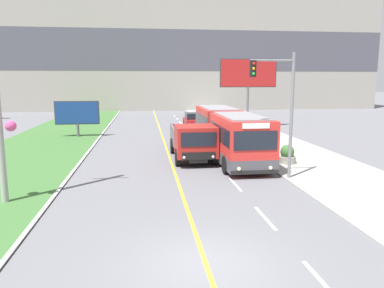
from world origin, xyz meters
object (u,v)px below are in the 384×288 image
object	(u,v)px
traffic_light_mast	(280,100)
dump_truck	(194,142)
planter_round_near	(287,155)
planter_round_second	(265,145)
planter_round_far	(240,132)
planter_round_third	(252,137)
billboard_small	(77,113)
city_bus	(228,133)
car_distant	(193,120)
billboard_large	(248,75)

from	to	relation	value
traffic_light_mast	dump_truck	bearing A→B (deg)	126.49
dump_truck	traffic_light_mast	size ratio (longest dim) A/B	1.09
planter_round_near	planter_round_second	bearing A→B (deg)	93.47
dump_truck	planter_round_far	size ratio (longest dim) A/B	6.44
planter_round_near	planter_round_third	distance (m)	7.28
billboard_small	planter_round_near	bearing A→B (deg)	-42.47
city_bus	planter_round_third	xyz separation A→B (m)	(2.88, 4.02, -0.94)
planter_round_near	planter_round_second	distance (m)	3.64
city_bus	car_distant	world-z (taller)	city_bus
traffic_light_mast	billboard_small	size ratio (longest dim) A/B	1.64
billboard_large	planter_round_near	world-z (taller)	billboard_large
dump_truck	city_bus	bearing A→B (deg)	31.91
traffic_light_mast	city_bus	bearing A→B (deg)	100.04
billboard_large	billboard_small	bearing A→B (deg)	-163.68
car_distant	traffic_light_mast	world-z (taller)	traffic_light_mast
car_distant	billboard_small	bearing A→B (deg)	-148.24
car_distant	planter_round_second	bearing A→B (deg)	-80.12
city_bus	planter_round_near	xyz separation A→B (m)	(2.97, -3.25, -0.98)
billboard_small	planter_round_second	world-z (taller)	billboard_small
traffic_light_mast	car_distant	bearing A→B (deg)	93.20
billboard_large	planter_round_near	distance (m)	19.15
city_bus	traffic_light_mast	world-z (taller)	traffic_light_mast
planter_round_far	city_bus	bearing A→B (deg)	-110.40
car_distant	planter_round_second	distance (m)	16.94
car_distant	planter_round_near	xyz separation A→B (m)	(3.13, -20.32, -0.12)
planter_round_near	car_distant	bearing A→B (deg)	98.74
planter_round_near	traffic_light_mast	bearing A→B (deg)	-118.58
traffic_light_mast	billboard_large	distance (m)	22.11
dump_truck	billboard_large	size ratio (longest dim) A/B	0.95
planter_round_near	billboard_large	bearing A→B (deg)	81.86
billboard_large	billboard_small	size ratio (longest dim) A/B	1.88
car_distant	traffic_light_mast	xyz separation A→B (m)	(1.32, -23.64, 3.35)
planter_round_far	billboard_small	bearing A→B (deg)	170.66
billboard_small	planter_round_far	distance (m)	14.66
planter_round_near	planter_round_second	world-z (taller)	planter_round_second
billboard_large	planter_round_second	bearing A→B (deg)	-100.96
billboard_large	planter_round_second	size ratio (longest dim) A/B	6.37
city_bus	planter_round_second	world-z (taller)	city_bus
planter_round_third	planter_round_far	distance (m)	3.64
traffic_light_mast	billboard_large	bearing A→B (deg)	78.43
planter_round_near	planter_round_third	bearing A→B (deg)	90.66
traffic_light_mast	billboard_large	world-z (taller)	billboard_large
billboard_large	planter_round_far	size ratio (longest dim) A/B	6.76
planter_round_third	billboard_small	bearing A→B (deg)	157.40
dump_truck	traffic_light_mast	bearing A→B (deg)	-53.51
traffic_light_mast	planter_round_far	size ratio (longest dim) A/B	5.90
car_distant	traffic_light_mast	distance (m)	23.91
city_bus	car_distant	bearing A→B (deg)	90.53
city_bus	planter_round_third	distance (m)	5.04
car_distant	billboard_large	xyz separation A→B (m)	(5.74, -2.03, 4.92)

